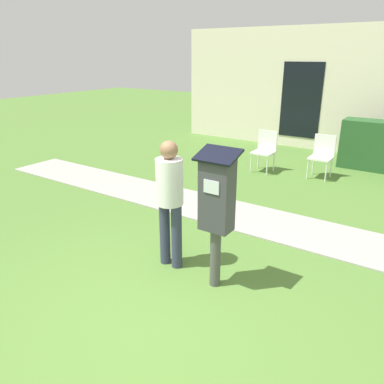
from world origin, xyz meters
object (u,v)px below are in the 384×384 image
at_px(outdoor_chair_middle, 322,153).
at_px(parking_meter, 217,202).
at_px(outdoor_chair_left, 265,148).
at_px(person_standing, 170,195).

bearing_deg(outdoor_chair_middle, parking_meter, -89.70).
distance_m(outdoor_chair_left, outdoor_chair_middle, 1.22).
bearing_deg(parking_meter, outdoor_chair_middle, 92.07).
bearing_deg(person_standing, outdoor_chair_left, 134.06).
relative_size(parking_meter, outdoor_chair_middle, 1.77).
distance_m(parking_meter, person_standing, 0.69).
bearing_deg(parking_meter, person_standing, 173.77).
distance_m(person_standing, outdoor_chair_middle, 4.69).
xyz_separation_m(person_standing, outdoor_chair_middle, (0.51, 4.64, -0.40)).
bearing_deg(outdoor_chair_middle, person_standing, -98.03).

